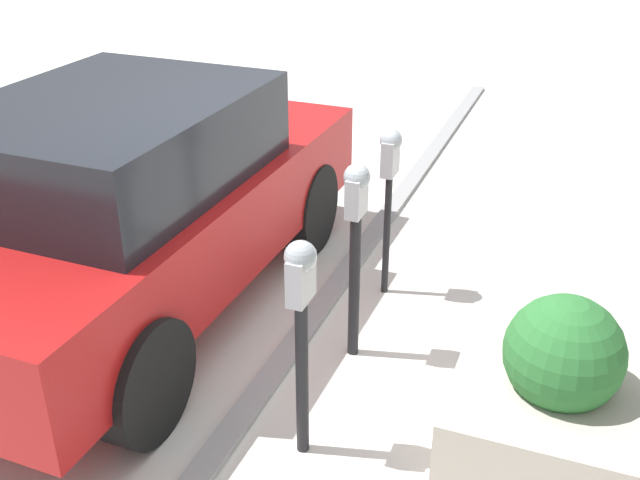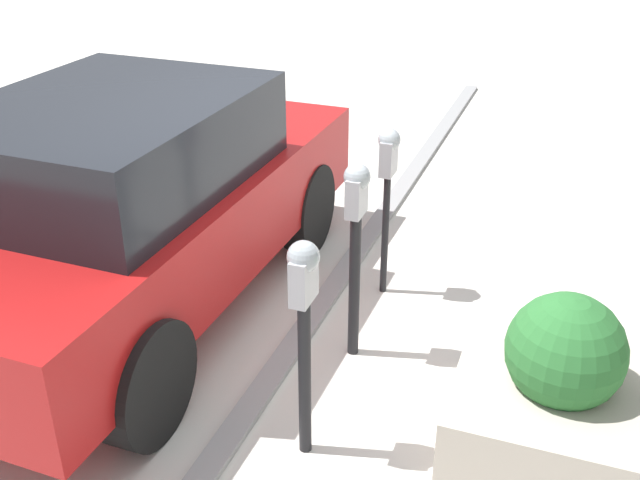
% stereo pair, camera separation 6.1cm
% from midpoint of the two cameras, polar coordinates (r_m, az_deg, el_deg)
% --- Properties ---
extents(ground_plane, '(40.00, 40.00, 0.00)m').
position_cam_midpoint_polar(ground_plane, '(5.12, -1.35, -8.08)').
color(ground_plane, beige).
extents(curb_strip, '(13.50, 0.16, 0.04)m').
position_cam_midpoint_polar(curb_strip, '(5.13, -2.19, -7.72)').
color(curb_strip, gray).
rests_on(curb_strip, ground_plane).
extents(parking_meter_nearest, '(0.19, 0.16, 1.31)m').
position_cam_midpoint_polar(parking_meter_nearest, '(3.78, -1.70, -5.22)').
color(parking_meter_nearest, black).
rests_on(parking_meter_nearest, ground_plane).
extents(parking_meter_second, '(0.19, 0.16, 1.35)m').
position_cam_midpoint_polar(parking_meter_second, '(4.59, 2.37, 1.06)').
color(parking_meter_second, black).
rests_on(parking_meter_second, ground_plane).
extents(parking_meter_middle, '(0.19, 0.16, 1.29)m').
position_cam_midpoint_polar(parking_meter_middle, '(5.31, 4.88, 5.36)').
color(parking_meter_middle, black).
rests_on(parking_meter_middle, ground_plane).
extents(planter_box, '(1.11, 1.08, 0.97)m').
position_cam_midpoint_polar(planter_box, '(4.30, 17.23, -11.35)').
color(planter_box, '#B2A899').
rests_on(planter_box, ground_plane).
extents(parked_car_front, '(4.00, 1.88, 1.60)m').
position_cam_midpoint_polar(parked_car_front, '(5.34, -14.69, 2.88)').
color(parked_car_front, maroon).
rests_on(parked_car_front, ground_plane).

